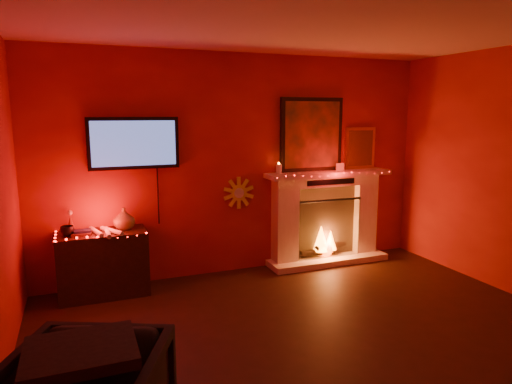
{
  "coord_description": "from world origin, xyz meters",
  "views": [
    {
      "loc": [
        -1.91,
        -2.8,
        1.99
      ],
      "look_at": [
        -0.13,
        1.7,
        1.14
      ],
      "focal_mm": 32.0,
      "sensor_mm": 36.0,
      "label": 1
    }
  ],
  "objects_px": {
    "tv": "(134,143)",
    "fireplace": "(325,209)",
    "sunburst_clock": "(239,193)",
    "console_table": "(104,261)"
  },
  "relations": [
    {
      "from": "fireplace",
      "to": "sunburst_clock",
      "type": "distance_m",
      "value": 1.23
    },
    {
      "from": "tv",
      "to": "sunburst_clock",
      "type": "relative_size",
      "value": 3.1
    },
    {
      "from": "sunburst_clock",
      "to": "console_table",
      "type": "relative_size",
      "value": 0.42
    },
    {
      "from": "tv",
      "to": "console_table",
      "type": "xyz_separation_m",
      "value": [
        -0.4,
        -0.19,
        -1.26
      ]
    },
    {
      "from": "tv",
      "to": "sunburst_clock",
      "type": "xyz_separation_m",
      "value": [
        1.25,
        0.03,
        -0.65
      ]
    },
    {
      "from": "sunburst_clock",
      "to": "console_table",
      "type": "height_order",
      "value": "sunburst_clock"
    },
    {
      "from": "fireplace",
      "to": "sunburst_clock",
      "type": "xyz_separation_m",
      "value": [
        -1.19,
        0.09,
        0.28
      ]
    },
    {
      "from": "console_table",
      "to": "sunburst_clock",
      "type": "bearing_deg",
      "value": 7.59
    },
    {
      "from": "tv",
      "to": "sunburst_clock",
      "type": "height_order",
      "value": "tv"
    },
    {
      "from": "tv",
      "to": "fireplace",
      "type": "bearing_deg",
      "value": -1.5
    }
  ]
}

